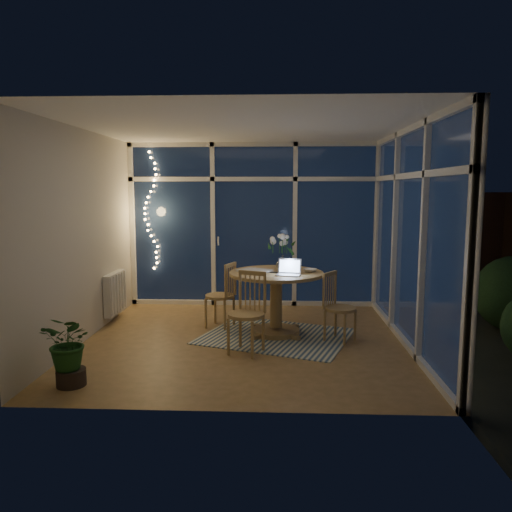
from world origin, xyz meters
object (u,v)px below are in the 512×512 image
(potted_plant, at_px, (70,347))
(laptop, at_px, (288,267))
(chair_right, at_px, (340,307))
(chair_front, at_px, (246,313))
(dining_table, at_px, (276,303))
(flower_vase, at_px, (283,261))
(chair_left, at_px, (220,294))

(potted_plant, bearing_deg, laptop, 36.51)
(chair_right, relative_size, chair_front, 0.91)
(dining_table, distance_m, flower_vase, 0.56)
(chair_left, relative_size, flower_vase, 4.29)
(chair_left, distance_m, laptop, 1.17)
(dining_table, bearing_deg, laptop, -57.90)
(chair_front, xyz_separation_m, laptop, (0.49, 0.53, 0.45))
(potted_plant, bearing_deg, dining_table, 42.53)
(dining_table, height_order, laptop, laptop)
(chair_right, distance_m, potted_plant, 3.15)
(chair_left, height_order, laptop, laptop)
(chair_front, relative_size, potted_plant, 1.25)
(chair_left, height_order, chair_front, chair_front)
(chair_left, xyz_separation_m, flower_vase, (0.85, -0.11, 0.47))
(chair_left, distance_m, potted_plant, 2.43)
(chair_left, xyz_separation_m, chair_front, (0.43, -1.09, 0.02))
(chair_front, bearing_deg, chair_left, 133.93)
(flower_vase, bearing_deg, chair_front, -113.26)
(laptop, bearing_deg, chair_left, 159.57)
(dining_table, relative_size, chair_right, 1.39)
(laptop, height_order, flower_vase, laptop)
(dining_table, height_order, chair_right, chair_right)
(flower_vase, bearing_deg, chair_left, 172.69)
(chair_right, xyz_separation_m, laptop, (-0.65, 0.02, 0.49))
(chair_left, relative_size, laptop, 3.12)
(dining_table, height_order, flower_vase, flower_vase)
(chair_left, bearing_deg, dining_table, 86.45)
(dining_table, xyz_separation_m, flower_vase, (0.08, 0.22, 0.52))
(dining_table, distance_m, laptop, 0.59)
(laptop, height_order, potted_plant, laptop)
(dining_table, xyz_separation_m, chair_right, (0.79, -0.25, 0.02))
(chair_right, xyz_separation_m, flower_vase, (-0.71, 0.47, 0.49))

